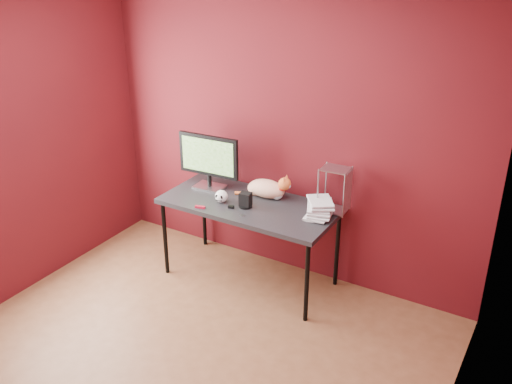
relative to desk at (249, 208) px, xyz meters
The scene contains 11 objects.
room 1.57m from the desk, 83.75° to the right, with size 3.52×3.52×2.61m.
desk is the anchor object (origin of this frame).
monitor 0.58m from the desk, 169.63° to the left, with size 0.57×0.20×0.50m.
cat 0.23m from the desk, 68.60° to the left, with size 0.50×0.21×0.24m.
skull_mug 0.26m from the desk, 153.11° to the right, with size 0.11×0.11×0.11m.
speaker 0.14m from the desk, 81.87° to the right, with size 0.11×0.11×0.13m.
book_stack 0.95m from the desk, ahead, with size 0.29×0.31×1.48m.
wire_rack 0.75m from the desk, 18.80° to the left, with size 0.23×0.19×0.38m.
pocket_knife 0.42m from the desk, 136.41° to the right, with size 0.09×0.02×0.02m, color #A50C24.
black_gadget 0.19m from the desk, 116.00° to the right, with size 0.05×0.03×0.02m, color black.
washer 0.25m from the desk, 73.18° to the right, with size 0.04×0.04×0.00m, color #A2A2A6.
Camera 1 is at (2.10, -2.35, 2.84)m, focal length 40.00 mm.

